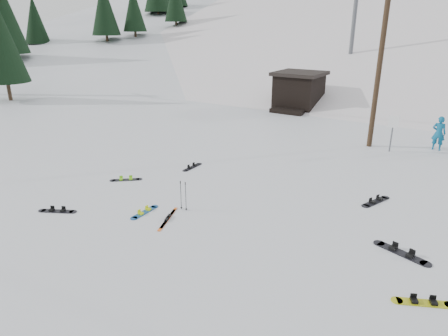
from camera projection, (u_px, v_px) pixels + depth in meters
The scene contains 18 objects.
ground at pixel (167, 258), 11.05m from camera, with size 200.00×200.00×0.00m, color silver.
ski_slope at pixel (416, 154), 58.58m from camera, with size 60.00×75.00×45.00m, color white.
ridge_left at pixel (191, 125), 71.03m from camera, with size 34.00×85.00×38.00m, color silver.
treeline_left at pixel (168, 66), 59.92m from camera, with size 20.00×64.00×10.00m, color black, non-canonical shape.
utility_pole at pixel (381, 54), 19.47m from camera, with size 2.00×0.26×9.00m.
trail_sign at pixel (393, 127), 19.75m from camera, with size 0.50×0.09×1.85m.
lift_hut at pixel (299, 91), 29.65m from camera, with size 3.40×4.10×2.75m.
lift_tower_near at pixel (356, 1), 34.06m from camera, with size 2.20×0.36×8.00m.
hero_snowboard at pixel (145, 212), 13.70m from camera, with size 0.27×1.30×0.09m.
hero_skis at pixel (168, 218), 13.25m from camera, with size 0.70×1.63×0.09m.
ski_poles at pixel (183, 195), 13.74m from camera, with size 0.29×0.08×1.06m.
board_scatter_a at pixel (57, 211), 13.78m from camera, with size 1.24×0.77×0.10m.
board_scatter_b at pixel (192, 167), 17.97m from camera, with size 0.25×1.30×0.09m.
board_scatter_c at pixel (126, 179), 16.53m from camera, with size 1.07×0.95×0.09m.
board_scatter_d at pixel (401, 253), 11.27m from camera, with size 1.64×0.76×0.12m.
board_scatter_e at pixel (423, 302), 9.27m from camera, with size 1.35×0.76×0.10m.
board_scatter_f at pixel (376, 201), 14.51m from camera, with size 0.72×1.44×0.11m.
skier_teal at pixel (439, 133), 20.17m from camera, with size 0.64×0.42×1.75m, color #0D5A82.
Camera 1 is at (6.50, -7.13, 6.15)m, focal length 32.00 mm.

